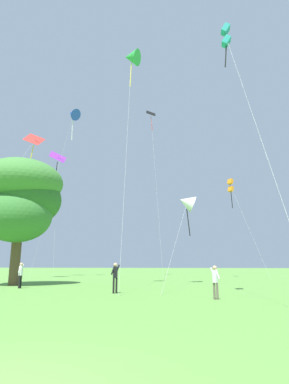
{
  "coord_description": "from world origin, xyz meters",
  "views": [
    {
      "loc": [
        2.97,
        -3.77,
        1.56
      ],
      "look_at": [
        -4.98,
        30.67,
        9.48
      ],
      "focal_mm": 30.67,
      "sensor_mm": 36.0,
      "label": 1
    }
  ],
  "objects": [
    {
      "name": "kite_green_small",
      "position": [
        -3.89,
        20.81,
        19.39
      ],
      "size": [
        2.36,
        8.32,
        20.26
      ],
      "color": "green",
      "rests_on": "ground_plane"
    },
    {
      "name": "kite_blue_delta",
      "position": [
        -17.82,
        38.25,
        23.88
      ],
      "size": [
        3.72,
        5.95,
        25.04
      ],
      "color": "blue",
      "rests_on": "ground_plane"
    },
    {
      "name": "kite_white_distant",
      "position": [
        0.08,
        25.97,
        7.23
      ],
      "size": [
        2.06,
        12.77,
        8.21
      ],
      "color": "white",
      "rests_on": "ground_plane"
    },
    {
      "name": "kite_red_high",
      "position": [
        -19.75,
        31.28,
        16.42
      ],
      "size": [
        3.57,
        10.58,
        18.33
      ],
      "color": "red",
      "rests_on": "ground_plane"
    },
    {
      "name": "kite_black_large",
      "position": [
        -6.64,
        42.64,
        23.54
      ],
      "size": [
        3.87,
        9.15,
        25.63
      ],
      "color": "black",
      "rests_on": "ground_plane"
    },
    {
      "name": "kite_purple_streamer",
      "position": [
        -20.46,
        39.24,
        16.85
      ],
      "size": [
        3.95,
        5.85,
        18.64
      ],
      "color": "purple",
      "rests_on": "ground_plane"
    },
    {
      "name": "kite_teal_box",
      "position": [
        3.85,
        13.04,
        14.16
      ],
      "size": [
        2.25,
        5.91,
        15.0
      ],
      "color": "teal",
      "rests_on": "ground_plane"
    },
    {
      "name": "kite_orange_box",
      "position": [
        4.67,
        41.49,
        12.17
      ],
      "size": [
        4.03,
        5.94,
        13.2
      ],
      "color": "orange",
      "rests_on": "ground_plane"
    },
    {
      "name": "person_with_spool",
      "position": [
        -10.8,
        17.3,
        1.05
      ],
      "size": [
        0.24,
        0.56,
        1.75
      ],
      "color": "black",
      "rests_on": "ground_plane"
    },
    {
      "name": "person_in_blue_jacket",
      "position": [
        -3.04,
        14.77,
        1.03
      ],
      "size": [
        0.48,
        0.41,
        1.7
      ],
      "color": "black",
      "rests_on": "ground_plane"
    },
    {
      "name": "person_foreground_watcher",
      "position": [
        2.63,
        12.52,
        0.93
      ],
      "size": [
        0.47,
        0.31,
        1.55
      ],
      "color": "#665B4C",
      "rests_on": "ground_plane"
    },
    {
      "name": "tree_right_cluster",
      "position": [
        -13.05,
        19.99,
        7.05
      ],
      "size": [
        6.85,
        6.85,
        10.32
      ],
      "color": "brown",
      "rests_on": "ground_plane"
    }
  ]
}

